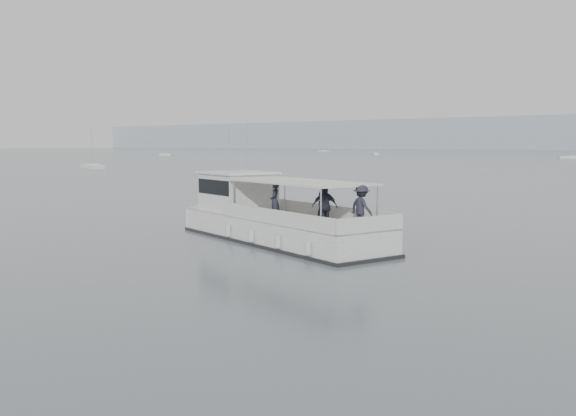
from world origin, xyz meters
The scene contains 2 objects.
ground centered at (0.00, 0.00, 0.00)m, with size 1400.00×1400.00×0.00m, color #525B60.
tour_boat centered at (-3.28, 3.90, 0.97)m, with size 14.05×6.99×5.94m.
Camera 1 is at (16.11, -19.11, 4.46)m, focal length 40.00 mm.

